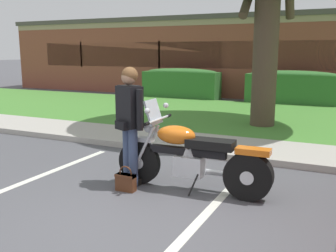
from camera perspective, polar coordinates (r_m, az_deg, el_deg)
The scene contains 12 objects.
ground_plane at distance 4.53m, azimuth -3.46°, elevation -13.96°, with size 140.00×140.00×0.00m, color #4C4C51.
curb_strip at distance 7.04m, azimuth 7.93°, elevation -4.37°, with size 60.00×0.20×0.12m, color #ADA89E.
concrete_walk at distance 7.83m, azimuth 9.79°, elevation -2.99°, with size 60.00×1.50×0.08m, color #ADA89E.
grass_lawn at distance 11.46m, azimuth 14.89°, elevation 1.18°, with size 60.00×6.08×0.06m, color #478433.
stall_stripe_0 at distance 6.01m, azimuth -22.01°, elevation -8.33°, with size 0.12×4.40×0.01m, color silver.
stall_stripe_1 at distance 4.48m, azimuth 4.32°, elevation -14.22°, with size 0.12×4.40×0.01m, color silver.
motorcycle at distance 5.28m, azimuth 4.22°, elevation -4.67°, with size 2.24×0.82×1.26m.
rider_person at distance 5.45m, azimuth -5.73°, elevation 1.22°, with size 0.53×0.39×1.70m.
handbag at distance 5.42m, azimuth -6.29°, elevation -8.08°, with size 0.28×0.13×0.36m.
hedge_left at distance 15.91m, azimuth 1.96°, elevation 6.45°, with size 3.18×0.90×1.24m.
hedge_center_left at distance 14.74m, azimuth 17.93°, elevation 5.56°, with size 3.27×0.90×1.24m.
brick_building at distance 20.56m, azimuth 15.85°, elevation 10.04°, with size 25.19×9.93×3.42m.
Camera 1 is at (1.99, -3.60, 1.91)m, focal length 41.09 mm.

